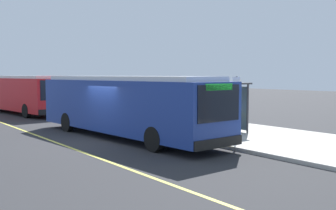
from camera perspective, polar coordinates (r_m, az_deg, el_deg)
The scene contains 8 objects.
ground_plane at distance 18.97m, azimuth -8.50°, elevation -4.90°, with size 120.00×120.00×0.00m, color #2B2B2D.
sidewalk_curb at distance 22.36m, azimuth 5.25°, elevation -3.29°, with size 44.00×6.40×0.15m, color #B7B2A8.
lane_stripe_center at distance 18.07m, azimuth -14.71°, elevation -5.44°, with size 36.00×0.14×0.01m, color #E0D64C.
transit_bus_main at distance 19.43m, azimuth -6.17°, elevation 0.14°, with size 12.45×3.38×2.95m.
transit_bus_second at distance 33.41m, azimuth -19.86°, elevation 1.62°, with size 11.24×3.76×2.95m.
bus_shelter at distance 20.86m, azimuth 7.29°, elevation 1.23°, with size 2.90×1.60×2.48m.
waiting_bench at distance 20.95m, azimuth 6.98°, elevation -2.27°, with size 1.60×0.48×0.95m.
route_sign_post at distance 16.98m, azimuth 9.63°, elevation 0.66°, with size 0.44×0.08×2.80m.
Camera 1 is at (16.59, -8.71, 3.00)m, focal length 43.18 mm.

